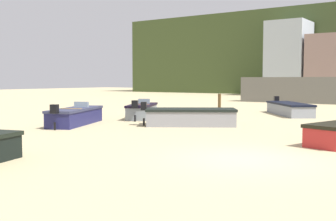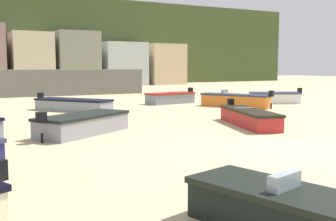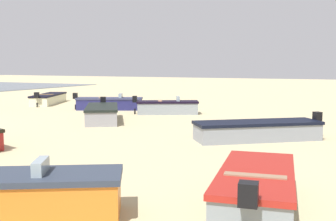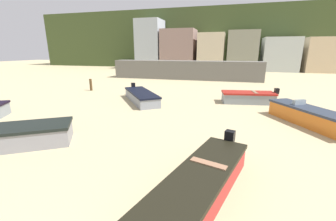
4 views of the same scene
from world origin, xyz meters
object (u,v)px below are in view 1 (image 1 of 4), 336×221
(boat_grey_1, at_px, (142,111))
(mooring_post_near_water, at_px, (219,101))
(boat_grey_7, at_px, (191,117))
(boat_navy_0, at_px, (76,116))
(boat_grey_5, at_px, (289,109))

(boat_grey_1, bearing_deg, mooring_post_near_water, 64.35)
(boat_grey_1, xyz_separation_m, boat_grey_7, (4.44, -1.83, -0.00))
(boat_navy_0, relative_size, mooring_post_near_water, 4.08)
(boat_navy_0, xyz_separation_m, boat_grey_5, (6.96, 11.78, -0.04))
(boat_navy_0, relative_size, boat_grey_5, 0.93)
(boat_grey_7, bearing_deg, boat_grey_1, -145.18)
(boat_grey_7, height_order, mooring_post_near_water, boat_grey_7)
(boat_grey_7, bearing_deg, mooring_post_near_water, 168.47)
(boat_grey_1, distance_m, boat_grey_5, 9.55)
(boat_navy_0, height_order, boat_grey_5, boat_navy_0)
(boat_grey_5, bearing_deg, boat_navy_0, 22.34)
(boat_grey_1, bearing_deg, boat_grey_7, -49.57)
(mooring_post_near_water, bearing_deg, boat_grey_5, -25.68)
(boat_navy_0, bearing_deg, boat_grey_5, 35.33)
(boat_grey_5, xyz_separation_m, mooring_post_near_water, (-6.65, 3.20, 0.18))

